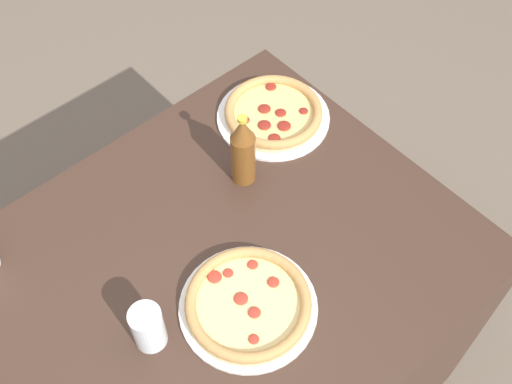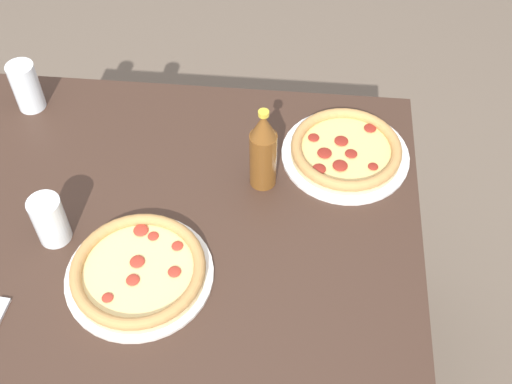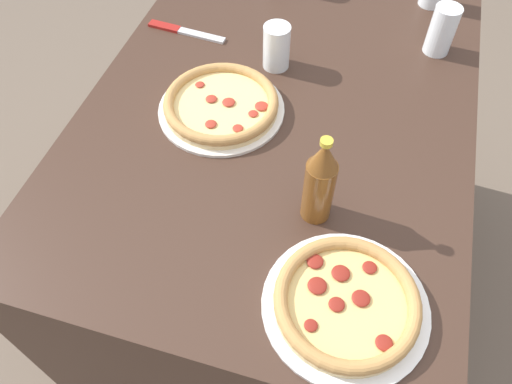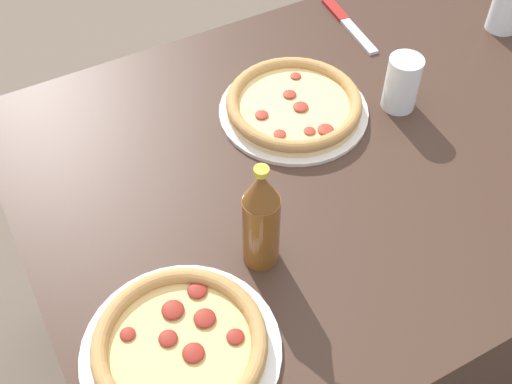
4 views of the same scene
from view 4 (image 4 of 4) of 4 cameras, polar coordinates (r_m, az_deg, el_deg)
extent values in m
plane|color=#6B5B4C|center=(1.85, 5.45, -12.97)|extent=(8.00, 8.00, 0.00)
cube|color=#3D281E|center=(1.52, 6.53, -6.18)|extent=(1.22, 0.90, 0.78)
cylinder|color=silver|center=(1.27, 3.35, 7.20)|extent=(0.29, 0.29, 0.01)
cylinder|color=#E5C689|center=(1.26, 3.37, 7.54)|extent=(0.26, 0.26, 0.01)
cylinder|color=#EACC7F|center=(1.26, 3.38, 7.79)|extent=(0.23, 0.23, 0.00)
torus|color=tan|center=(1.25, 3.39, 7.98)|extent=(0.26, 0.26, 0.02)
ellipsoid|color=#A83323|center=(1.20, 6.22, 5.55)|extent=(0.03, 0.03, 0.01)
ellipsoid|color=#A83323|center=(1.27, 3.00, 8.68)|extent=(0.03, 0.03, 0.01)
ellipsoid|color=#A83323|center=(1.23, 0.51, 6.88)|extent=(0.03, 0.03, 0.01)
ellipsoid|color=#A83323|center=(1.19, 2.13, 5.19)|extent=(0.02, 0.02, 0.01)
ellipsoid|color=#A83323|center=(1.25, 3.99, 7.57)|extent=(0.03, 0.03, 0.01)
ellipsoid|color=#A83323|center=(1.32, 3.51, 10.25)|extent=(0.02, 0.02, 0.00)
ellipsoid|color=#A83323|center=(1.20, 4.79, 5.44)|extent=(0.02, 0.02, 0.00)
cylinder|color=white|center=(0.96, -6.67, -13.85)|extent=(0.29, 0.29, 0.01)
cylinder|color=#E5C689|center=(0.95, -6.73, -13.58)|extent=(0.25, 0.25, 0.01)
cylinder|color=#E5C170|center=(0.94, -6.77, -13.38)|extent=(0.22, 0.22, 0.00)
torus|color=tan|center=(0.94, -6.80, -13.22)|extent=(0.25, 0.25, 0.02)
ellipsoid|color=maroon|center=(0.96, -4.58, -11.12)|extent=(0.03, 0.03, 0.01)
ellipsoid|color=maroon|center=(0.93, -5.58, -14.04)|extent=(0.03, 0.03, 0.01)
ellipsoid|color=maroon|center=(0.95, -7.82, -12.76)|extent=(0.03, 0.03, 0.01)
ellipsoid|color=maroon|center=(0.98, -5.25, -8.67)|extent=(0.03, 0.03, 0.01)
ellipsoid|color=maroon|center=(0.96, -11.34, -12.28)|extent=(0.02, 0.02, 0.01)
ellipsoid|color=maroon|center=(0.94, -1.85, -12.73)|extent=(0.03, 0.03, 0.01)
ellipsoid|color=maroon|center=(0.97, -7.40, -10.35)|extent=(0.03, 0.03, 0.01)
cylinder|color=maroon|center=(1.55, 21.47, 15.16)|extent=(0.06, 0.06, 0.11)
cylinder|color=white|center=(1.28, 12.85, 9.42)|extent=(0.07, 0.07, 0.11)
cylinder|color=beige|center=(1.29, 12.66, 8.60)|extent=(0.05, 0.05, 0.06)
cylinder|color=brown|center=(0.99, 0.43, -3.39)|extent=(0.06, 0.06, 0.14)
cone|color=brown|center=(0.91, 0.47, 0.42)|extent=(0.06, 0.06, 0.06)
cylinder|color=gold|center=(0.88, 0.48, 1.86)|extent=(0.02, 0.02, 0.01)
cube|color=maroon|center=(1.55, 7.07, 15.78)|extent=(0.03, 0.09, 0.01)
cube|color=silver|center=(1.47, 9.13, 13.52)|extent=(0.03, 0.13, 0.01)
camera|label=1|loc=(1.57, 15.53, 62.84)|focal=45.00mm
camera|label=2|loc=(1.48, -34.52, 53.72)|focal=45.00mm
camera|label=3|loc=(0.55, -65.57, 19.94)|focal=35.00mm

